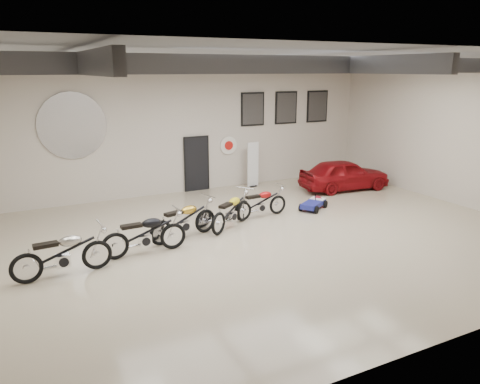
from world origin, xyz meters
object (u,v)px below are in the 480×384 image
banner_stand (253,164)px  motorcycle_gold (184,219)px  go_kart (315,201)px  motorcycle_yellow (231,210)px  motorcycle_red (261,202)px  motorcycle_black (144,233)px  motorcycle_silver (62,253)px  vintage_car (344,174)px

banner_stand → motorcycle_gold: bearing=-139.9°
go_kart → banner_stand: bearing=64.2°
motorcycle_yellow → motorcycle_red: bearing=-12.7°
motorcycle_gold → motorcycle_red: 2.99m
motorcycle_black → motorcycle_gold: size_ratio=1.01×
banner_stand → motorcycle_yellow: size_ratio=0.88×
motorcycle_red → go_kart: motorcycle_red is taller
motorcycle_black → motorcycle_yellow: size_ratio=1.05×
motorcycle_gold → go_kart: size_ratio=1.51×
motorcycle_gold → motorcycle_red: (2.90, 0.72, -0.06)m
banner_stand → go_kart: bearing=-87.6°
motorcycle_black → motorcycle_red: motorcycle_black is taller
banner_stand → motorcycle_silver: (-8.03, -5.57, -0.34)m
motorcycle_gold → motorcycle_red: size_ratio=1.11×
motorcycle_black → go_kart: 6.52m
motorcycle_silver → motorcycle_red: motorcycle_silver is taller
motorcycle_yellow → vintage_car: 6.42m
motorcycle_black → vintage_car: size_ratio=0.61×
motorcycle_silver → go_kart: 8.64m
motorcycle_yellow → banner_stand: bearing=20.8°
motorcycle_black → vintage_car: vintage_car is taller
go_kart → vintage_car: vintage_car is taller
motorcycle_silver → motorcycle_yellow: (4.98, 1.32, -0.04)m
banner_stand → motorcycle_yellow: 5.24m
motorcycle_silver → motorcycle_gold: (3.37, 1.09, -0.02)m
motorcycle_silver → vintage_car: 11.56m
go_kart → vintage_car: bearing=0.2°
motorcycle_gold → vintage_car: vintage_car is taller
go_kart → vintage_car: size_ratio=0.40×
motorcycle_gold → motorcycle_red: bearing=-1.0°
motorcycle_black → motorcycle_red: size_ratio=1.12×
banner_stand → vintage_car: 3.68m
motorcycle_silver → motorcycle_gold: bearing=14.3°
motorcycle_silver → go_kart: motorcycle_silver is taller
motorcycle_black → go_kart: (6.37, 1.37, -0.31)m
banner_stand → motorcycle_yellow: (-3.05, -4.25, -0.38)m
vintage_car → motorcycle_gold: bearing=113.4°
motorcycle_silver → go_kart: size_ratio=1.55×
banner_stand → motorcycle_gold: 6.47m
motorcycle_silver → vintage_car: (11.03, 3.47, 0.04)m
banner_stand → motorcycle_silver: size_ratio=0.83×
vintage_car → banner_stand: bearing=61.1°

